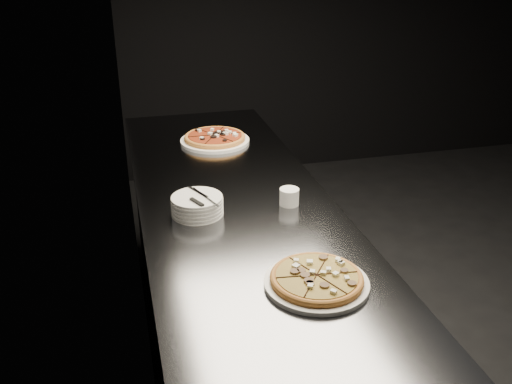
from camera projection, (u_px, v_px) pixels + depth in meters
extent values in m
cube|color=black|center=(127.00, 86.00, 1.90)|extent=(0.02, 5.00, 2.80)
cube|color=slate|center=(239.00, 305.00, 2.38)|extent=(0.70, 2.40, 0.90)
cube|color=slate|center=(237.00, 206.00, 2.19)|extent=(0.74, 2.44, 0.02)
cylinder|color=white|center=(316.00, 283.00, 1.68)|extent=(0.31, 0.31, 0.01)
cylinder|color=#D98F41|center=(317.00, 279.00, 1.67)|extent=(0.30, 0.30, 0.01)
torus|color=#D98F41|center=(317.00, 278.00, 1.67)|extent=(0.31, 0.31, 0.02)
cylinder|color=gold|center=(317.00, 276.00, 1.67)|extent=(0.27, 0.27, 0.01)
cylinder|color=white|center=(215.00, 141.00, 2.81)|extent=(0.34, 0.34, 0.02)
cylinder|color=#D98F41|center=(215.00, 138.00, 2.81)|extent=(0.30, 0.30, 0.01)
torus|color=#D98F41|center=(215.00, 137.00, 2.80)|extent=(0.30, 0.30, 0.02)
cylinder|color=maroon|center=(215.00, 136.00, 2.80)|extent=(0.26, 0.26, 0.01)
cylinder|color=white|center=(197.00, 212.00, 2.10)|extent=(0.19, 0.19, 0.01)
cylinder|color=white|center=(197.00, 209.00, 2.09)|extent=(0.19, 0.19, 0.01)
cylinder|color=white|center=(197.00, 205.00, 2.09)|extent=(0.19, 0.19, 0.01)
cylinder|color=white|center=(197.00, 202.00, 2.08)|extent=(0.19, 0.19, 0.01)
cylinder|color=white|center=(197.00, 198.00, 2.08)|extent=(0.19, 0.19, 0.01)
cube|color=silver|center=(198.00, 192.00, 2.11)|extent=(0.07, 0.12, 0.00)
cube|color=black|center=(197.00, 202.00, 2.03)|extent=(0.04, 0.07, 0.01)
cube|color=silver|center=(205.00, 197.00, 2.07)|extent=(0.03, 0.19, 0.00)
cylinder|color=white|center=(289.00, 197.00, 2.16)|extent=(0.07, 0.07, 0.06)
cylinder|color=black|center=(289.00, 191.00, 2.15)|extent=(0.06, 0.06, 0.01)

